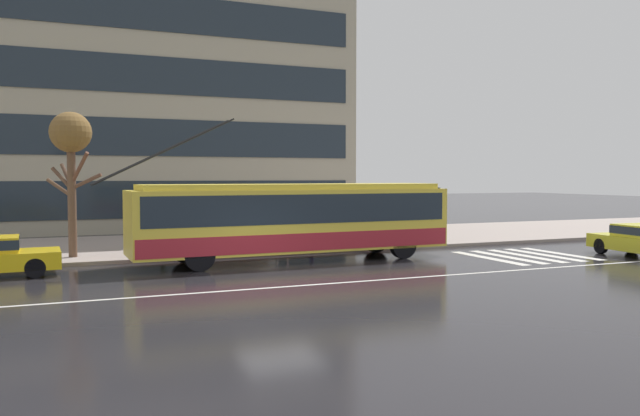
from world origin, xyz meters
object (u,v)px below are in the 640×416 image
Objects in this scene: pedestrian_approaching_curb at (163,211)px; street_tree_bare at (71,140)px; trolleybus at (295,219)px; bus_shelter at (238,203)px; pedestrian_at_shelter at (312,226)px.

pedestrian_approaching_curb is 0.37× the size of street_tree_bare.
trolleybus is 3.80m from bus_shelter.
pedestrian_approaching_curb is at bearing 132.49° from trolleybus.
bus_shelter is at bearing 154.83° from pedestrian_at_shelter.
street_tree_bare is (-6.45, -0.33, 2.46)m from bus_shelter.
pedestrian_at_shelter is at bearing 54.85° from trolleybus.
street_tree_bare is (-9.25, 0.98, 3.41)m from pedestrian_at_shelter.
trolleybus is 3.24× the size of bus_shelter.
trolleybus is 6.13m from pedestrian_approaching_curb.
bus_shelter is 3.10m from pedestrian_approaching_curb.
trolleybus is at bearing -125.15° from pedestrian_at_shelter.
pedestrian_at_shelter is at bearing -25.17° from bus_shelter.
trolleybus is 8.16× the size of pedestrian_at_shelter.
trolleybus is at bearing -22.90° from street_tree_bare.
pedestrian_approaching_curb is at bearing 158.44° from pedestrian_at_shelter.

